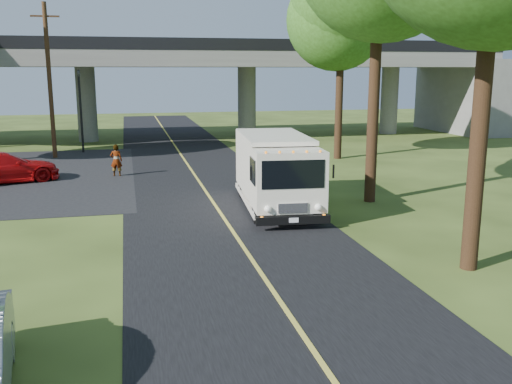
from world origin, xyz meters
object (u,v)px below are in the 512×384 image
object	(u,v)px
traffic_signal	(80,102)
red_sedan	(2,168)
utility_pole	(50,80)
step_van	(276,170)
pedestrian	(116,160)
tree_right_far	(346,14)

from	to	relation	value
traffic_signal	red_sedan	bearing A→B (deg)	-107.14
utility_pole	step_van	xyz separation A→B (m)	(9.71, -15.32, -3.09)
traffic_signal	pedestrian	size ratio (longest dim) A/B	3.26
tree_right_far	step_van	xyz separation A→B (m)	(-7.00, -11.15, -6.80)
step_van	pedestrian	world-z (taller)	step_van
utility_pole	tree_right_far	size ratio (longest dim) A/B	0.82
utility_pole	red_sedan	bearing A→B (deg)	-100.91
tree_right_far	step_van	bearing A→B (deg)	-122.11
traffic_signal	red_sedan	xyz separation A→B (m)	(-2.97, -9.64, -2.47)
step_van	red_sedan	world-z (taller)	step_van
red_sedan	traffic_signal	bearing A→B (deg)	-36.86
red_sedan	pedestrian	distance (m)	5.20
utility_pole	tree_right_far	distance (m)	17.61
traffic_signal	red_sedan	world-z (taller)	traffic_signal
utility_pole	tree_right_far	world-z (taller)	tree_right_far
utility_pole	step_van	distance (m)	18.40
utility_pole	red_sedan	size ratio (longest dim) A/B	1.79
step_van	pedestrian	size ratio (longest dim) A/B	4.24
traffic_signal	pedestrian	distance (m)	9.65
traffic_signal	utility_pole	xyz separation A→B (m)	(-1.50, -2.00, 1.40)
step_van	traffic_signal	bearing A→B (deg)	119.88
utility_pole	pedestrian	size ratio (longest dim) A/B	5.64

